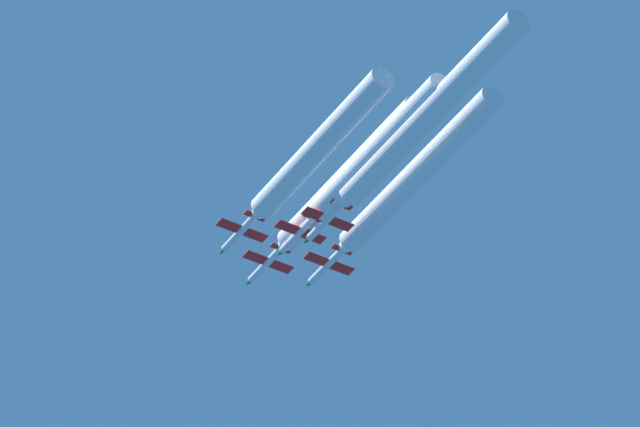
{
  "coord_description": "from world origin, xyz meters",
  "views": [
    {
      "loc": [
        -161.13,
        -277.95,
        1.3
      ],
      "look_at": [
        0.14,
        -11.75,
        255.15
      ],
      "focal_mm": 139.46,
      "sensor_mm": 36.0,
      "label": 1
    }
  ],
  "objects_px": {
    "jet_right_wingman": "(326,266)",
    "jet_high_trail": "(325,222)",
    "jet_left_wingman": "(239,233)",
    "jet_lead": "(266,264)",
    "jet_slot": "(298,234)"
  },
  "relations": [
    {
      "from": "jet_right_wingman",
      "to": "jet_high_trail",
      "type": "relative_size",
      "value": 1.0
    },
    {
      "from": "jet_left_wingman",
      "to": "jet_right_wingman",
      "type": "bearing_deg",
      "value": 0.27
    },
    {
      "from": "jet_lead",
      "to": "jet_left_wingman",
      "type": "height_order",
      "value": "jet_lead"
    },
    {
      "from": "jet_right_wingman",
      "to": "jet_high_trail",
      "type": "xyz_separation_m",
      "value": [
        -8.03,
        -12.77,
        -2.73
      ]
    },
    {
      "from": "jet_right_wingman",
      "to": "jet_high_trail",
      "type": "bearing_deg",
      "value": -122.15
    },
    {
      "from": "jet_left_wingman",
      "to": "jet_right_wingman",
      "type": "xyz_separation_m",
      "value": [
        16.7,
        0.08,
        -0.09
      ]
    },
    {
      "from": "jet_right_wingman",
      "to": "jet_left_wingman",
      "type": "bearing_deg",
      "value": -179.73
    },
    {
      "from": "jet_slot",
      "to": "jet_high_trail",
      "type": "height_order",
      "value": "jet_slot"
    },
    {
      "from": "jet_slot",
      "to": "jet_lead",
      "type": "bearing_deg",
      "value": 85.53
    },
    {
      "from": "jet_left_wingman",
      "to": "jet_slot",
      "type": "relative_size",
      "value": 1.0
    },
    {
      "from": "jet_high_trail",
      "to": "jet_right_wingman",
      "type": "bearing_deg",
      "value": 57.85
    },
    {
      "from": "jet_lead",
      "to": "jet_high_trail",
      "type": "distance_m",
      "value": 19.64
    },
    {
      "from": "jet_slot",
      "to": "jet_left_wingman",
      "type": "bearing_deg",
      "value": 144.3
    },
    {
      "from": "jet_right_wingman",
      "to": "jet_lead",
      "type": "bearing_deg",
      "value": 141.16
    },
    {
      "from": "jet_left_wingman",
      "to": "jet_slot",
      "type": "height_order",
      "value": "jet_left_wingman"
    }
  ]
}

